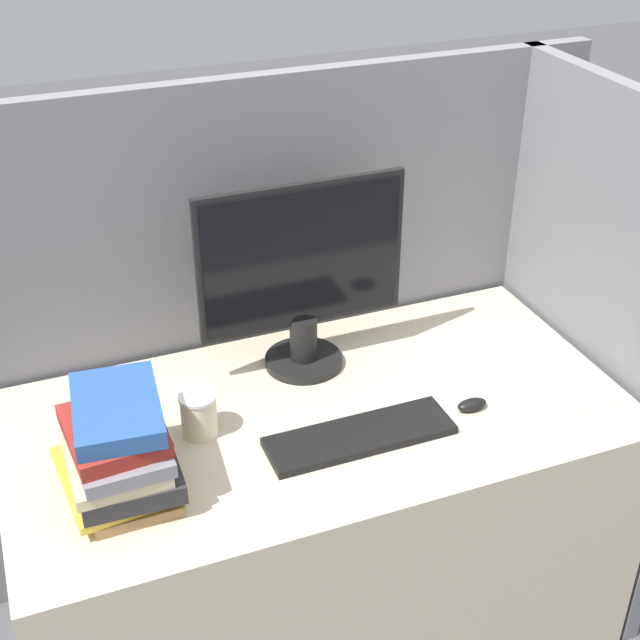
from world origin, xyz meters
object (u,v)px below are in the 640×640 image
at_px(monitor, 302,279).
at_px(mouse, 472,405).
at_px(keyboard, 360,436).
at_px(coffee_cup, 199,414).
at_px(book_stack, 119,450).

bearing_deg(monitor, mouse, -47.62).
bearing_deg(monitor, keyboard, -88.32).
bearing_deg(keyboard, mouse, 1.07).
distance_m(mouse, coffee_cup, 0.64).
height_order(keyboard, coffee_cup, coffee_cup).
height_order(mouse, book_stack, book_stack).
distance_m(mouse, book_stack, 0.82).
distance_m(monitor, book_stack, 0.62).
relative_size(keyboard, mouse, 5.75).
distance_m(keyboard, mouse, 0.29).
relative_size(mouse, book_stack, 0.25).
relative_size(keyboard, coffee_cup, 4.02).
height_order(mouse, coffee_cup, coffee_cup).
xyz_separation_m(coffee_cup, book_stack, (-0.20, -0.12, 0.05)).
relative_size(monitor, keyboard, 1.20).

